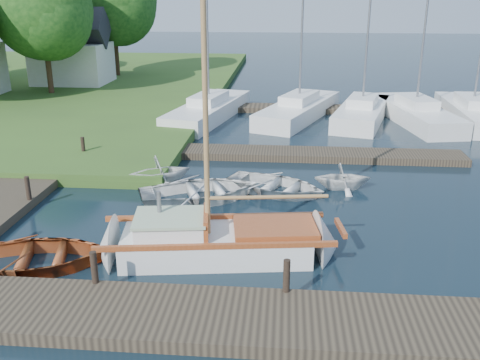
# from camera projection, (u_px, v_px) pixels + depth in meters

# --- Properties ---
(ground) EXTENTS (160.00, 160.00, 0.00)m
(ground) POSITION_uv_depth(u_px,v_px,m) (240.00, 215.00, 17.20)
(ground) COLOR black
(ground) RESTS_ON ground
(near_dock) EXTENTS (18.00, 2.20, 0.30)m
(near_dock) POSITION_uv_depth(u_px,v_px,m) (216.00, 318.00, 11.52)
(near_dock) COLOR #2D261D
(near_dock) RESTS_ON ground
(left_dock) EXTENTS (2.20, 18.00, 0.30)m
(left_dock) POSITION_uv_depth(u_px,v_px,m) (29.00, 182.00, 19.68)
(left_dock) COLOR #2D261D
(left_dock) RESTS_ON ground
(far_dock) EXTENTS (14.00, 1.60, 0.30)m
(far_dock) POSITION_uv_depth(u_px,v_px,m) (299.00, 154.00, 23.09)
(far_dock) COLOR #2D261D
(far_dock) RESTS_ON ground
(pontoon) EXTENTS (30.00, 1.60, 0.30)m
(pontoon) POSITION_uv_depth(u_px,v_px,m) (433.00, 111.00, 31.36)
(pontoon) COLOR #2D261D
(pontoon) RESTS_ON ground
(mooring_post_1) EXTENTS (0.16, 0.16, 0.80)m
(mooring_post_1) POSITION_uv_depth(u_px,v_px,m) (94.00, 267.00, 12.52)
(mooring_post_1) COLOR black
(mooring_post_1) RESTS_ON near_dock
(mooring_post_2) EXTENTS (0.16, 0.16, 0.80)m
(mooring_post_2) POSITION_uv_depth(u_px,v_px,m) (287.00, 276.00, 12.15)
(mooring_post_2) COLOR black
(mooring_post_2) RESTS_ON near_dock
(mooring_post_4) EXTENTS (0.16, 0.16, 0.80)m
(mooring_post_4) POSITION_uv_depth(u_px,v_px,m) (28.00, 188.00, 17.54)
(mooring_post_4) COLOR black
(mooring_post_4) RESTS_ON left_dock
(mooring_post_5) EXTENTS (0.16, 0.16, 0.80)m
(mooring_post_5) POSITION_uv_depth(u_px,v_px,m) (83.00, 146.00, 22.23)
(mooring_post_5) COLOR black
(mooring_post_5) RESTS_ON left_dock
(sailboat) EXTENTS (7.35, 2.91, 9.83)m
(sailboat) POSITION_uv_depth(u_px,v_px,m) (222.00, 244.00, 14.48)
(sailboat) COLOR white
(sailboat) RESTS_ON ground
(dinghy) EXTENTS (4.61, 3.76, 0.84)m
(dinghy) POSITION_uv_depth(u_px,v_px,m) (33.00, 253.00, 13.82)
(dinghy) COLOR maroon
(dinghy) RESTS_ON ground
(tender_a) EXTENTS (4.94, 4.27, 0.86)m
(tender_a) POSITION_uv_depth(u_px,v_px,m) (201.00, 188.00, 18.32)
(tender_a) COLOR white
(tender_a) RESTS_ON ground
(tender_b) EXTENTS (2.91, 2.77, 1.20)m
(tender_b) POSITION_uv_depth(u_px,v_px,m) (160.00, 169.00, 19.77)
(tender_b) COLOR white
(tender_b) RESTS_ON ground
(tender_c) EXTENTS (4.38, 3.86, 0.75)m
(tender_c) POSITION_uv_depth(u_px,v_px,m) (276.00, 183.00, 18.98)
(tender_c) COLOR white
(tender_c) RESTS_ON ground
(tender_d) EXTENTS (2.15, 1.90, 1.06)m
(tender_d) POSITION_uv_depth(u_px,v_px,m) (343.00, 175.00, 19.32)
(tender_d) COLOR white
(tender_d) RESTS_ON ground
(marina_boat_0) EXTENTS (4.06, 9.05, 11.24)m
(marina_boat_0) POSITION_uv_depth(u_px,v_px,m) (209.00, 109.00, 29.99)
(marina_boat_0) COLOR white
(marina_boat_0) RESTS_ON ground
(marina_boat_1) EXTENTS (5.11, 8.81, 11.03)m
(marina_boat_1) POSITION_uv_depth(u_px,v_px,m) (299.00, 108.00, 30.12)
(marina_boat_1) COLOR white
(marina_boat_1) RESTS_ON ground
(marina_boat_2) EXTENTS (4.05, 7.65, 12.32)m
(marina_boat_2) POSITION_uv_depth(u_px,v_px,m) (362.00, 111.00, 29.35)
(marina_boat_2) COLOR white
(marina_boat_2) RESTS_ON ground
(marina_boat_3) EXTENTS (3.69, 8.47, 11.83)m
(marina_boat_3) POSITION_uv_depth(u_px,v_px,m) (415.00, 112.00, 29.16)
(marina_boat_3) COLOR white
(marina_boat_3) RESTS_ON ground
(marina_boat_4) EXTENTS (2.40, 8.35, 11.32)m
(marina_boat_4) POSITION_uv_depth(u_px,v_px,m) (472.00, 111.00, 29.32)
(marina_boat_4) COLOR white
(marina_boat_4) RESTS_ON ground
(house_c) EXTENTS (5.25, 4.00, 5.28)m
(house_c) POSITION_uv_depth(u_px,v_px,m) (72.00, 54.00, 38.14)
(house_c) COLOR beige
(house_c) RESTS_ON shore
(tree_3) EXTENTS (6.41, 6.38, 8.74)m
(tree_3) POSITION_uv_depth(u_px,v_px,m) (42.00, 8.00, 33.35)
(tree_3) COLOR #332114
(tree_3) RESTS_ON shore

